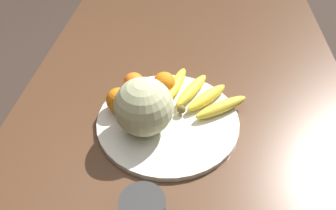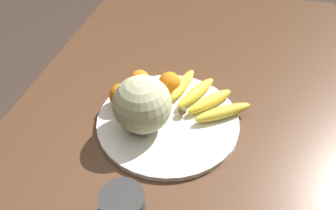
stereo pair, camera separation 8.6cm
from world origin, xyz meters
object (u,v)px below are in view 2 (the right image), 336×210
orange_front_left (140,80)px  orange_back_left (146,91)px  ceramic_mug (122,210)px  banana_bunch (203,98)px  kitchen_table (188,127)px  melon (142,105)px  fruit_bowl (168,120)px  produce_tag (161,108)px  orange_mid_center (170,83)px  orange_front_right (122,96)px

orange_front_left → orange_back_left: size_ratio=0.89×
orange_front_left → ceramic_mug: ceramic_mug is taller
orange_back_left → ceramic_mug: (-0.36, -0.06, -0.00)m
orange_front_left → orange_back_left: 0.06m
banana_bunch → orange_back_left: orange_back_left is taller
kitchen_table → melon: (-0.12, 0.10, 0.18)m
melon → banana_bunch: 0.19m
melon → banana_bunch: bearing=-47.9°
fruit_bowl → kitchen_table: bearing=-30.4°
melon → produce_tag: melon is taller
fruit_bowl → orange_front_left: size_ratio=6.49×
orange_mid_center → orange_back_left: orange_back_left is taller
ceramic_mug → orange_mid_center: bearing=-0.1°
orange_front_right → ceramic_mug: (-0.33, -0.12, -0.00)m
kitchen_table → orange_mid_center: 0.15m
fruit_bowl → banana_bunch: banana_bunch is taller
banana_bunch → orange_front_left: orange_front_left is taller
orange_mid_center → orange_front_right: bearing=127.3°
orange_mid_center → ceramic_mug: 0.42m
banana_bunch → kitchen_table: bearing=138.0°
banana_bunch → orange_front_right: 0.23m
kitchen_table → orange_back_left: orange_back_left is taller
orange_front_left → orange_mid_center: (0.00, -0.09, 0.00)m
fruit_bowl → orange_back_left: 0.11m
orange_front_right → banana_bunch: bearing=-74.4°
kitchen_table → banana_bunch: (0.01, -0.04, 0.12)m
fruit_bowl → orange_back_left: orange_back_left is taller
orange_front_right → orange_mid_center: (0.09, -0.12, -0.00)m
banana_bunch → orange_front_left: size_ratio=4.07×
orange_front_left → orange_mid_center: size_ratio=0.92×
orange_front_left → orange_back_left: orange_back_left is taller
orange_front_left → ceramic_mug: bearing=-167.9°
orange_mid_center → fruit_bowl: bearing=-168.9°
produce_tag → ceramic_mug: size_ratio=0.70×
banana_bunch → orange_back_left: 0.16m
banana_bunch → ceramic_mug: size_ratio=2.21×
fruit_bowl → melon: 0.11m
orange_front_left → orange_front_right: size_ratio=0.87×
kitchen_table → orange_front_left: orange_front_left is taller
melon → ceramic_mug: (-0.26, -0.03, -0.04)m
kitchen_table → fruit_bowl: 0.13m
melon → orange_back_left: 0.11m
orange_mid_center → banana_bunch: bearing=-105.1°
orange_mid_center → produce_tag: (-0.08, 0.01, -0.03)m
fruit_bowl → banana_bunch: (0.08, -0.08, 0.02)m
fruit_bowl → orange_front_left: orange_front_left is taller
banana_bunch → orange_front_right: (-0.06, 0.22, 0.02)m
banana_bunch → produce_tag: bearing=148.6°
kitchen_table → orange_front_right: size_ratio=23.05×
orange_front_right → orange_front_left: bearing=-17.7°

